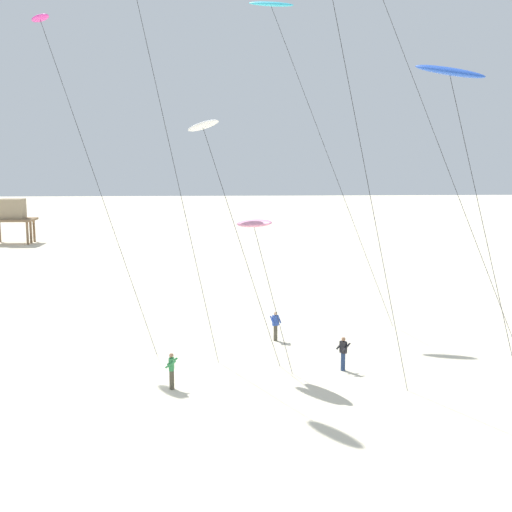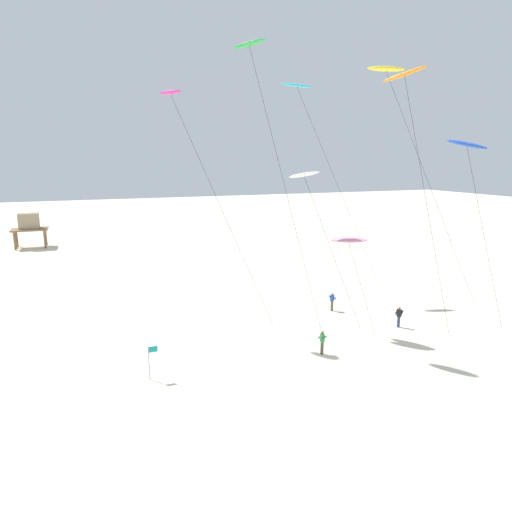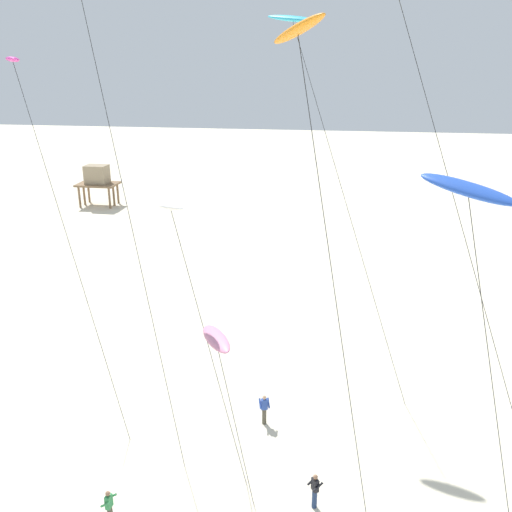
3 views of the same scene
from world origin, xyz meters
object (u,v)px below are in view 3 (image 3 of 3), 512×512
object	(u,v)px
kite_pink	(216,339)
kite_flyer_nearest	(109,507)
kite_orange	(299,35)
kite_cyan	(294,22)
kite_flyer_furthest	(264,409)
kite_magenta	(15,66)
kite_white	(171,210)
stilt_house	(97,178)
kite_flyer_middle	(315,490)
kite_blue	(469,191)

from	to	relation	value
kite_pink	kite_flyer_nearest	world-z (taller)	kite_pink
kite_orange	kite_cyan	size ratio (longest dim) A/B	0.95
kite_flyer_furthest	kite_magenta	bearing A→B (deg)	168.44
kite_magenta	kite_white	size ratio (longest dim) A/B	1.47
kite_pink	kite_flyer_furthest	world-z (taller)	kite_pink
kite_orange	stilt_house	size ratio (longest dim) A/B	3.72
kite_cyan	kite_flyer_middle	size ratio (longest dim) A/B	12.11
kite_white	kite_flyer_nearest	distance (m)	12.35
kite_blue	kite_flyer_nearest	distance (m)	18.10
kite_white	kite_pink	distance (m)	5.85
kite_white	kite_blue	distance (m)	12.17
kite_orange	kite_flyer_middle	xyz separation A→B (m)	(1.12, 0.20, -17.64)
kite_flyer_furthest	stilt_house	bearing A→B (deg)	123.21
kite_orange	kite_flyer_nearest	bearing A→B (deg)	-164.28
kite_blue	kite_flyer_nearest	size ratio (longest dim) A/B	8.72
kite_cyan	kite_white	distance (m)	13.37
kite_cyan	kite_flyer_middle	bearing A→B (deg)	-79.46
kite_white	kite_flyer_middle	bearing A→B (deg)	-28.35
kite_flyer_furthest	kite_flyer_middle	bearing A→B (deg)	-61.58
kite_orange	kite_flyer_furthest	bearing A→B (deg)	107.64
kite_white	kite_flyer_middle	distance (m)	13.24
kite_blue	kite_cyan	bearing A→B (deg)	115.38
kite_flyer_nearest	stilt_house	distance (m)	53.72
kite_white	kite_cyan	bearing A→B (deg)	66.96
kite_flyer_middle	stilt_house	distance (m)	55.67
kite_flyer_middle	kite_flyer_furthest	xyz separation A→B (m)	(-2.87, 5.30, 0.00)
kite_flyer_furthest	kite_orange	bearing A→B (deg)	-72.36
kite_cyan	kite_blue	world-z (taller)	kite_cyan
kite_flyer_nearest	kite_flyer_furthest	xyz separation A→B (m)	(5.25, 7.47, 0.00)
kite_orange	kite_flyer_nearest	world-z (taller)	kite_orange
kite_flyer_furthest	kite_blue	bearing A→B (deg)	-40.85
kite_cyan	kite_flyer_nearest	xyz separation A→B (m)	(-5.60, -15.68, -18.77)
kite_magenta	kite_pink	world-z (taller)	kite_magenta
kite_cyan	kite_flyer_furthest	size ratio (longest dim) A/B	12.11
kite_white	kite_orange	bearing A→B (deg)	-34.34
kite_orange	kite_flyer_middle	size ratio (longest dim) A/B	11.53
kite_flyer_nearest	kite_flyer_middle	bearing A→B (deg)	14.98
kite_blue	kite_pink	xyz separation A→B (m)	(-8.63, 1.95, -6.89)
kite_flyer_nearest	stilt_house	world-z (taller)	stilt_house
kite_magenta	kite_blue	world-z (taller)	kite_magenta
kite_orange	stilt_house	world-z (taller)	kite_orange
kite_pink	kite_flyer_nearest	xyz separation A→B (m)	(-3.83, -3.18, -6.19)
kite_magenta	kite_pink	xyz separation A→B (m)	(11.38, -6.90, -10.42)
kite_pink	kite_flyer_furthest	xyz separation A→B (m)	(1.42, 4.29, -6.19)
kite_magenta	kite_cyan	bearing A→B (deg)	23.06
stilt_house	kite_pink	bearing A→B (deg)	-60.65
kite_cyan	kite_flyer_middle	distance (m)	23.26
kite_flyer_furthest	stilt_house	xyz separation A→B (m)	(-27.16, 41.50, 2.66)
kite_pink	kite_magenta	bearing A→B (deg)	148.75
kite_white	kite_flyer_nearest	size ratio (longest dim) A/B	7.33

